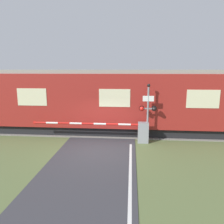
{
  "coord_description": "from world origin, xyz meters",
  "views": [
    {
      "loc": [
        1.74,
        -10.75,
        4.17
      ],
      "look_at": [
        0.6,
        2.03,
        1.65
      ],
      "focal_mm": 35.0,
      "sensor_mm": 36.0,
      "label": 1
    }
  ],
  "objects": [
    {
      "name": "ground_plane",
      "position": [
        0.0,
        0.0,
        0.0
      ],
      "size": [
        80.0,
        80.0,
        0.0
      ],
      "primitive_type": "plane",
      "color": "#5B6B3D"
    },
    {
      "name": "signal_post",
      "position": [
        2.69,
        1.54,
        1.93
      ],
      "size": [
        0.99,
        0.26,
        3.38
      ],
      "color": "gray",
      "rests_on": "ground_plane"
    },
    {
      "name": "train",
      "position": [
        0.75,
        3.56,
        2.12
      ],
      "size": [
        18.45,
        3.09,
        4.15
      ],
      "color": "black",
      "rests_on": "ground_plane"
    },
    {
      "name": "track_bed",
      "position": [
        0.0,
        3.56,
        0.02
      ],
      "size": [
        36.0,
        3.2,
        0.13
      ],
      "color": "gray",
      "rests_on": "ground_plane"
    },
    {
      "name": "crossing_barrier",
      "position": [
        1.81,
        1.43,
        0.69
      ],
      "size": [
        6.84,
        0.44,
        1.19
      ],
      "color": "gray",
      "rests_on": "ground_plane"
    }
  ]
}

